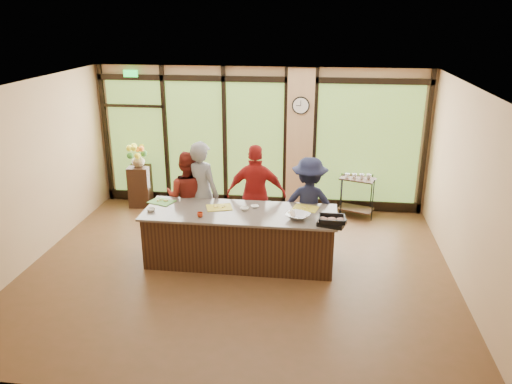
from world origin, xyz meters
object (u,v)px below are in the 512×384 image
(cook_right, at_px, (309,204))
(roasting_pan, at_px, (332,223))
(island_base, at_px, (240,238))
(flower_stand, at_px, (140,186))
(cook_left, at_px, (202,193))
(bar_cart, at_px, (357,191))

(cook_right, xyz_separation_m, roasting_pan, (0.38, -1.06, 0.11))
(island_base, xyz_separation_m, cook_right, (1.12, 0.69, 0.41))
(roasting_pan, bearing_deg, cook_right, 126.06)
(roasting_pan, relative_size, flower_stand, 0.45)
(island_base, relative_size, cook_left, 1.61)
(bar_cart, bearing_deg, island_base, -112.17)
(roasting_pan, distance_m, flower_stand, 4.94)
(cook_right, bearing_deg, bar_cart, -118.04)
(cook_right, xyz_separation_m, flower_stand, (-3.72, 1.65, -0.40))
(roasting_pan, height_order, flower_stand, roasting_pan)
(island_base, relative_size, cook_right, 1.83)
(island_base, distance_m, roasting_pan, 1.63)
(roasting_pan, distance_m, bar_cart, 2.73)
(island_base, distance_m, flower_stand, 3.50)
(flower_stand, bearing_deg, cook_right, -28.55)
(island_base, distance_m, cook_right, 1.38)
(cook_left, height_order, cook_right, cook_left)
(cook_right, bearing_deg, cook_left, 3.47)
(cook_right, bearing_deg, flower_stand, -21.13)
(island_base, height_order, flower_stand, flower_stand)
(bar_cart, bearing_deg, cook_right, -100.75)
(cook_left, height_order, flower_stand, cook_left)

